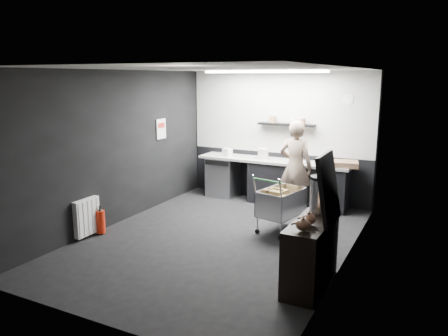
% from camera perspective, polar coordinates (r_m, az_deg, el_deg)
% --- Properties ---
extents(floor, '(5.50, 5.50, 0.00)m').
position_cam_1_polar(floor, '(7.17, -0.76, -9.27)').
color(floor, black).
rests_on(floor, ground).
extents(ceiling, '(5.50, 5.50, 0.00)m').
position_cam_1_polar(ceiling, '(6.68, -0.82, 12.86)').
color(ceiling, silver).
rests_on(ceiling, wall_back).
extents(wall_back, '(5.50, 0.00, 5.50)m').
position_cam_1_polar(wall_back, '(9.29, 7.17, 4.15)').
color(wall_back, black).
rests_on(wall_back, floor).
extents(wall_front, '(5.50, 0.00, 5.50)m').
position_cam_1_polar(wall_front, '(4.61, -16.98, -4.23)').
color(wall_front, black).
rests_on(wall_front, floor).
extents(wall_left, '(0.00, 5.50, 5.50)m').
position_cam_1_polar(wall_left, '(7.91, -13.72, 2.56)').
color(wall_left, black).
rests_on(wall_left, floor).
extents(wall_right, '(0.00, 5.50, 5.50)m').
position_cam_1_polar(wall_right, '(6.14, 15.96, -0.20)').
color(wall_right, black).
rests_on(wall_right, floor).
extents(kitchen_wall_panel, '(3.95, 0.02, 1.70)m').
position_cam_1_polar(kitchen_wall_panel, '(9.21, 7.21, 7.22)').
color(kitchen_wall_panel, silver).
rests_on(kitchen_wall_panel, wall_back).
extents(dado_panel, '(3.95, 0.02, 1.00)m').
position_cam_1_polar(dado_panel, '(9.42, 6.99, -0.99)').
color(dado_panel, black).
rests_on(dado_panel, wall_back).
extents(floating_shelf, '(1.20, 0.22, 0.04)m').
position_cam_1_polar(floating_shelf, '(9.07, 8.12, 5.66)').
color(floating_shelf, black).
rests_on(floating_shelf, wall_back).
extents(wall_clock, '(0.20, 0.03, 0.20)m').
position_cam_1_polar(wall_clock, '(8.81, 15.92, 8.61)').
color(wall_clock, white).
rests_on(wall_clock, wall_back).
extents(poster, '(0.02, 0.30, 0.40)m').
position_cam_1_polar(poster, '(8.89, -8.22, 5.08)').
color(poster, white).
rests_on(poster, wall_left).
extents(poster_red_band, '(0.02, 0.22, 0.10)m').
position_cam_1_polar(poster_red_band, '(8.88, -8.21, 5.53)').
color(poster_red_band, red).
rests_on(poster_red_band, poster).
extents(radiator, '(0.10, 0.50, 0.60)m').
position_cam_1_polar(radiator, '(7.46, -17.49, -6.12)').
color(radiator, white).
rests_on(radiator, wall_left).
extents(ceiling_strip, '(2.40, 0.20, 0.04)m').
position_cam_1_polar(ceiling_strip, '(8.36, 5.25, 12.42)').
color(ceiling_strip, white).
rests_on(ceiling_strip, ceiling).
extents(prep_counter, '(3.20, 0.61, 0.90)m').
position_cam_1_polar(prep_counter, '(9.10, 7.11, -1.73)').
color(prep_counter, black).
rests_on(prep_counter, floor).
extents(person, '(0.67, 0.46, 1.78)m').
position_cam_1_polar(person, '(8.43, 9.32, 0.14)').
color(person, beige).
rests_on(person, floor).
extents(shopping_cart, '(0.70, 1.00, 0.98)m').
position_cam_1_polar(shopping_cart, '(7.45, 7.45, -4.73)').
color(shopping_cart, silver).
rests_on(shopping_cart, floor).
extents(sideboard, '(0.48, 1.13, 1.69)m').
position_cam_1_polar(sideboard, '(5.61, 11.47, -9.77)').
color(sideboard, black).
rests_on(sideboard, floor).
extents(fire_extinguisher, '(0.14, 0.14, 0.47)m').
position_cam_1_polar(fire_extinguisher, '(7.59, -15.81, -6.67)').
color(fire_extinguisher, red).
rests_on(fire_extinguisher, floor).
extents(cardboard_box, '(0.61, 0.52, 0.11)m').
position_cam_1_polar(cardboard_box, '(8.60, 15.34, 0.52)').
color(cardboard_box, '#896549').
rests_on(cardboard_box, prep_counter).
extents(pink_tub, '(0.22, 0.22, 0.22)m').
position_cam_1_polar(pink_tub, '(9.11, 5.13, 1.88)').
color(pink_tub, silver).
rests_on(pink_tub, prep_counter).
extents(white_container, '(0.22, 0.20, 0.16)m').
position_cam_1_polar(white_container, '(9.40, 0.44, 2.06)').
color(white_container, white).
rests_on(white_container, prep_counter).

